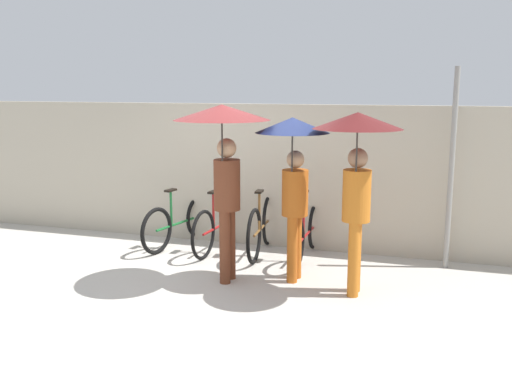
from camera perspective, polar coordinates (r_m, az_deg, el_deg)
ground_plane at (r=6.92m, az=-6.01°, el=-9.55°), size 30.00×30.00×0.00m
back_wall at (r=8.53m, az=-0.63°, el=1.71°), size 10.80×0.12×2.11m
parked_bicycle_0 at (r=8.66m, az=-7.66°, el=-2.97°), size 0.53×1.73×1.08m
parked_bicycle_1 at (r=8.37m, az=-3.69°, el=-3.28°), size 0.44×1.73×1.10m
parked_bicycle_2 at (r=8.15m, az=0.59°, el=-3.45°), size 0.44×1.73×1.05m
parked_bicycle_3 at (r=7.97m, az=5.07°, el=-4.11°), size 0.44×1.70×1.06m
pedestrian_leading at (r=6.68m, az=-3.27°, el=5.18°), size 1.13×1.13×2.16m
pedestrian_center at (r=6.75m, az=3.77°, el=3.31°), size 0.87×0.87×2.01m
pedestrian_trailing at (r=6.34m, az=10.08°, el=3.71°), size 0.98×0.98×2.10m
awning_pole at (r=7.75m, az=18.95°, el=2.10°), size 0.07×0.07×2.62m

